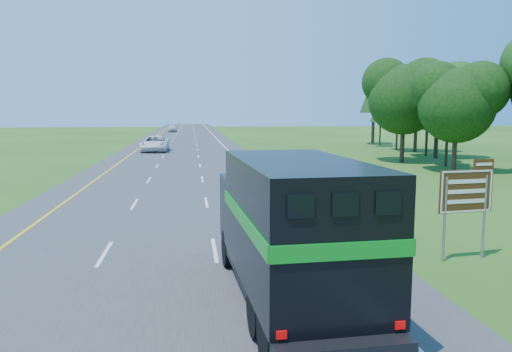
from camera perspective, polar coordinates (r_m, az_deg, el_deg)
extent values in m
cube|color=#38383A|center=(55.83, -8.54, 2.48)|extent=(15.00, 260.00, 0.04)
cube|color=yellow|center=(56.21, -14.15, 2.39)|extent=(0.15, 260.00, 0.01)
cube|color=white|center=(56.00, -2.90, 2.59)|extent=(0.15, 260.00, 0.01)
cylinder|color=black|center=(15.38, -3.09, -8.23)|extent=(0.41, 1.14, 1.12)
cylinder|color=black|center=(15.78, 4.71, -7.84)|extent=(0.41, 1.14, 1.12)
cylinder|color=black|center=(10.80, 0.32, -15.15)|extent=(0.41, 1.14, 1.12)
cylinder|color=black|center=(11.37, 11.32, -14.13)|extent=(0.41, 1.14, 1.12)
cylinder|color=black|center=(9.71, 1.73, -17.87)|extent=(0.41, 1.14, 1.12)
cylinder|color=black|center=(10.33, 13.92, -16.47)|extent=(0.41, 1.14, 1.12)
cube|color=black|center=(12.47, 3.84, -11.43)|extent=(2.86, 8.27, 0.29)
cube|color=black|center=(15.16, 0.95, -3.66)|extent=(2.59, 1.96, 1.94)
cube|color=black|center=(15.98, 0.29, -1.23)|extent=(2.24, 0.18, 0.61)
cube|color=black|center=(11.38, 4.79, -5.19)|extent=(2.85, 6.03, 2.80)
cube|color=#078318|center=(8.60, 10.03, -8.49)|extent=(2.55, 0.17, 0.31)
cube|color=#078318|center=(11.09, -1.70, -4.77)|extent=(0.34, 5.90, 0.31)
cube|color=#078318|center=(11.75, 10.91, -4.20)|extent=(0.34, 5.90, 0.31)
cube|color=black|center=(8.18, 5.12, -3.44)|extent=(0.46, 0.06, 0.41)
cube|color=black|center=(8.42, 10.15, -3.22)|extent=(0.46, 0.06, 0.41)
cube|color=black|center=(8.71, 14.87, -3.00)|extent=(0.46, 0.06, 0.41)
cube|color=#B20505|center=(8.79, 2.93, -17.69)|extent=(0.19, 0.05, 0.14)
cube|color=#B20505|center=(9.48, 16.15, -16.06)|extent=(0.19, 0.05, 0.14)
imported|color=white|center=(60.02, -11.47, 3.65)|extent=(3.19, 6.65, 1.83)
imported|color=silver|center=(116.44, -9.55, 5.40)|extent=(2.24, 4.96, 1.65)
cylinder|color=gray|center=(16.84, 20.75, -4.65)|extent=(0.09, 0.09, 2.73)
cylinder|color=gray|center=(17.72, 24.62, -4.26)|extent=(0.09, 0.09, 2.73)
cube|color=#48260F|center=(17.12, 22.88, -1.61)|extent=(1.91, 0.29, 1.37)
cube|color=#48260F|center=(17.38, 24.57, 1.24)|extent=(0.73, 0.14, 0.33)
cube|color=white|center=(17.10, 22.94, -1.63)|extent=(1.81, 0.23, 1.31)
cube|color=orange|center=(27.92, 10.78, -1.45)|extent=(0.07, 0.04, 1.02)
cube|color=white|center=(27.88, 10.79, -0.89)|extent=(0.08, 0.05, 0.11)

